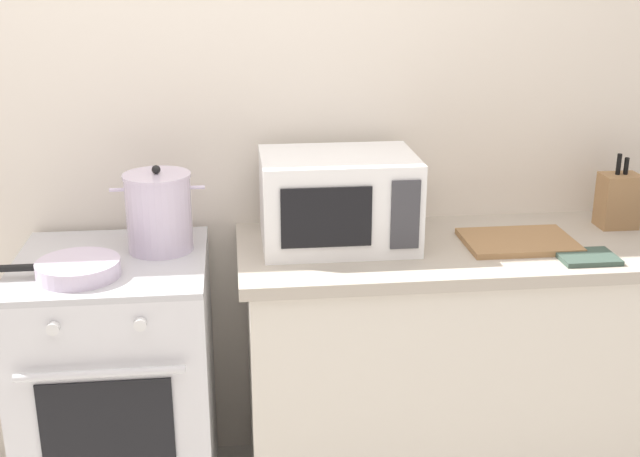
# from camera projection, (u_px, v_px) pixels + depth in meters

# --- Properties ---
(back_wall) EXTENTS (4.40, 0.10, 2.50)m
(back_wall) POSITION_uv_depth(u_px,v_px,m) (304.00, 128.00, 2.85)
(back_wall) COLOR silver
(back_wall) RESTS_ON ground_plane
(lower_cabinet_right) EXTENTS (1.64, 0.56, 0.88)m
(lower_cabinet_right) POSITION_uv_depth(u_px,v_px,m) (484.00, 371.00, 2.84)
(lower_cabinet_right) COLOR beige
(lower_cabinet_right) RESTS_ON ground_plane
(countertop_right) EXTENTS (1.70, 0.60, 0.04)m
(countertop_right) POSITION_uv_depth(u_px,v_px,m) (493.00, 249.00, 2.70)
(countertop_right) COLOR #ADA393
(countertop_right) RESTS_ON lower_cabinet_right
(stove) EXTENTS (0.60, 0.64, 0.92)m
(stove) POSITION_uv_depth(u_px,v_px,m) (121.00, 389.00, 2.69)
(stove) COLOR silver
(stove) RESTS_ON ground_plane
(stock_pot) EXTENTS (0.30, 0.22, 0.28)m
(stock_pot) POSITION_uv_depth(u_px,v_px,m) (159.00, 212.00, 2.59)
(stock_pot) COLOR silver
(stock_pot) RESTS_ON stove
(frying_pan) EXTENTS (0.45, 0.25, 0.05)m
(frying_pan) POSITION_uv_depth(u_px,v_px,m) (76.00, 269.00, 2.40)
(frying_pan) COLOR silver
(frying_pan) RESTS_ON stove
(microwave) EXTENTS (0.50, 0.37, 0.30)m
(microwave) POSITION_uv_depth(u_px,v_px,m) (338.00, 200.00, 2.64)
(microwave) COLOR white
(microwave) RESTS_ON countertop_right
(cutting_board) EXTENTS (0.36, 0.26, 0.02)m
(cutting_board) POSITION_uv_depth(u_px,v_px,m) (518.00, 241.00, 2.68)
(cutting_board) COLOR #997047
(cutting_board) RESTS_ON countertop_right
(knife_block) EXTENTS (0.13, 0.10, 0.26)m
(knife_block) POSITION_uv_depth(u_px,v_px,m) (618.00, 200.00, 2.82)
(knife_block) COLOR #997047
(knife_block) RESTS_ON countertop_right
(oven_mitt) EXTENTS (0.18, 0.14, 0.02)m
(oven_mitt) POSITION_uv_depth(u_px,v_px,m) (587.00, 257.00, 2.54)
(oven_mitt) COLOR #384C42
(oven_mitt) RESTS_ON countertop_right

